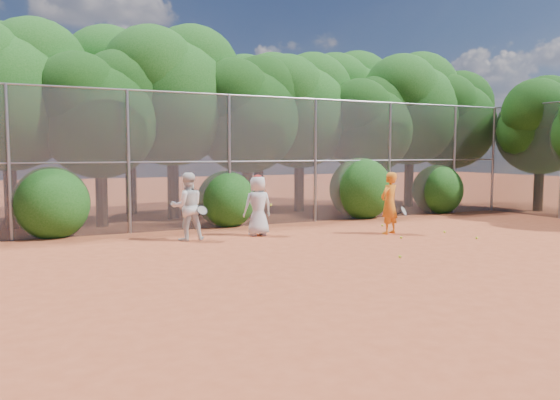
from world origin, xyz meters
TOP-DOWN VIEW (x-y plane):
  - ground at (0.00, 0.00)m, footprint 80.00×80.00m
  - fence_back at (-0.12, 6.00)m, footprint 20.05×0.09m
  - tree_1 at (-6.94, 8.54)m, footprint 4.64×4.03m
  - tree_2 at (-4.45, 7.83)m, footprint 3.99×3.47m
  - tree_3 at (-1.94, 8.84)m, footprint 4.89×4.26m
  - tree_4 at (0.55, 8.24)m, footprint 4.19×3.64m
  - tree_5 at (3.06, 9.04)m, footprint 4.51×3.92m
  - tree_6 at (5.55, 8.03)m, footprint 3.86×3.36m
  - tree_7 at (8.06, 8.64)m, footprint 4.77×4.14m
  - tree_8 at (10.05, 8.34)m, footprint 4.25×3.70m
  - tree_10 at (-2.93, 11.05)m, footprint 5.15×4.48m
  - tree_11 at (2.06, 10.64)m, footprint 4.64×4.03m
  - tree_12 at (6.56, 11.24)m, footprint 5.02×4.37m
  - tree_13 at (11.45, 5.03)m, footprint 3.86×3.36m
  - bush_0 at (-6.00, 6.30)m, footprint 2.00×2.00m
  - bush_1 at (-1.00, 6.30)m, footprint 1.80×1.80m
  - bush_2 at (4.00, 6.30)m, footprint 2.20×2.20m
  - bush_3 at (7.50, 6.30)m, footprint 1.90×1.90m
  - player_yellow at (2.48, 2.68)m, footprint 0.89×0.65m
  - player_teen at (-0.93, 4.01)m, footprint 0.81×0.53m
  - player_white at (-2.90, 4.06)m, footprint 0.91×0.78m
  - ball_0 at (2.25, 1.84)m, footprint 0.07×0.07m
  - ball_1 at (4.00, 2.13)m, footprint 0.07×0.07m
  - ball_2 at (0.53, -0.27)m, footprint 0.07×0.07m
  - ball_3 at (3.97, 0.90)m, footprint 0.07×0.07m
  - ball_4 at (3.25, 4.01)m, footprint 0.07×0.07m

SIDE VIEW (x-z plane):
  - ground at x=0.00m, z-range 0.00..0.00m
  - ball_0 at x=2.25m, z-range 0.00..0.07m
  - ball_1 at x=4.00m, z-range 0.00..0.07m
  - ball_2 at x=0.53m, z-range 0.00..0.07m
  - ball_3 at x=3.97m, z-range 0.00..0.07m
  - ball_4 at x=3.25m, z-range 0.00..0.07m
  - player_teen at x=-0.93m, z-range -0.01..1.67m
  - player_yellow at x=2.48m, z-range 0.00..1.73m
  - player_white at x=-2.90m, z-range 0.00..1.76m
  - bush_1 at x=-1.00m, z-range 0.00..1.80m
  - bush_3 at x=7.50m, z-range 0.00..1.90m
  - bush_0 at x=-6.00m, z-range 0.00..2.00m
  - bush_2 at x=4.00m, z-range 0.00..2.20m
  - fence_back at x=-0.12m, z-range 0.04..4.06m
  - tree_6 at x=5.55m, z-range 0.82..6.11m
  - tree_13 at x=11.45m, z-range 0.82..6.11m
  - tree_2 at x=-4.45m, z-range 0.85..6.32m
  - tree_4 at x=0.55m, z-range 0.89..6.62m
  - tree_8 at x=10.05m, z-range 0.91..6.73m
  - tree_5 at x=3.06m, z-range 0.96..7.13m
  - tree_1 at x=-6.94m, z-range 0.99..7.34m
  - tree_11 at x=2.06m, z-range 0.99..7.34m
  - tree_7 at x=8.06m, z-range 1.02..7.54m
  - tree_3 at x=-1.94m, z-range 1.04..7.75m
  - tree_12 at x=6.56m, z-range 1.07..7.95m
  - tree_10 at x=-2.93m, z-range 1.10..8.16m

